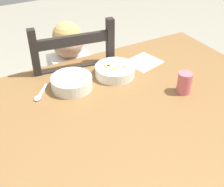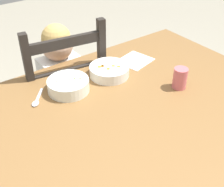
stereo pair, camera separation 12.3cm
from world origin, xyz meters
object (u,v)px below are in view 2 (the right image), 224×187
at_px(dining_chair, 64,104).
at_px(spoon, 37,101).
at_px(dining_table, 121,130).
at_px(child_figure, 63,81).
at_px(drinking_cup, 180,78).
at_px(bowl_of_carrots, 109,71).
at_px(bowl_of_peas, 68,85).

relative_size(dining_chair, spoon, 8.45).
xyz_separation_m(dining_table, dining_chair, (0.01, 0.57, -0.21)).
distance_m(child_figure, drinking_cup, 0.68).
relative_size(spoon, drinking_cup, 1.22).
bearing_deg(drinking_cup, spoon, 153.81).
bearing_deg(child_figure, dining_table, -91.90).
height_order(dining_table, drinking_cup, drinking_cup).
height_order(dining_chair, drinking_cup, dining_chair).
height_order(bowl_of_carrots, spoon, bowl_of_carrots).
distance_m(bowl_of_peas, bowl_of_carrots, 0.23).
height_order(dining_chair, spoon, dining_chair).
bearing_deg(child_figure, bowl_of_carrots, -68.91).
xyz_separation_m(bowl_of_carrots, spoon, (-0.38, 0.01, -0.02)).
distance_m(child_figure, spoon, 0.42).
bearing_deg(child_figure, drinking_cup, -61.27).
bearing_deg(bowl_of_carrots, bowl_of_peas, -180.00).
relative_size(child_figure, drinking_cup, 9.77).
bearing_deg(bowl_of_peas, dining_table, -71.03).
height_order(dining_chair, child_figure, dining_chair).
bearing_deg(spoon, dining_chair, 48.08).
xyz_separation_m(child_figure, drinking_cup, (0.31, -0.57, 0.19)).
bearing_deg(child_figure, dining_chair, 157.94).
xyz_separation_m(dining_chair, drinking_cup, (0.32, -0.57, 0.35)).
relative_size(bowl_of_peas, spoon, 1.57).
height_order(child_figure, bowl_of_peas, child_figure).
relative_size(child_figure, bowl_of_carrots, 4.95).
bearing_deg(dining_chair, spoon, -131.92).
xyz_separation_m(dining_table, bowl_of_carrots, (0.13, 0.27, 0.12)).
bearing_deg(drinking_cup, dining_chair, 119.21).
relative_size(bowl_of_peas, bowl_of_carrots, 0.97).
xyz_separation_m(dining_table, drinking_cup, (0.33, -0.00, 0.14)).
distance_m(dining_chair, spoon, 0.49).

